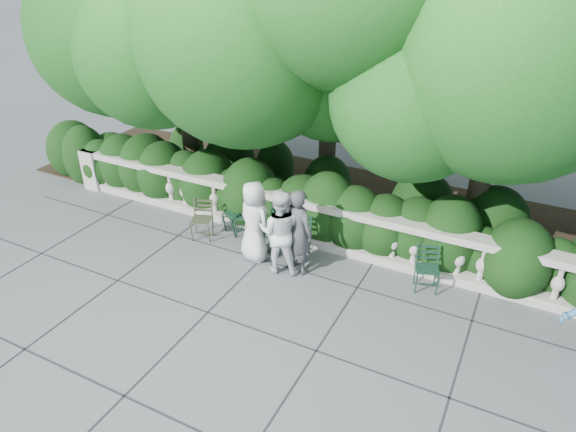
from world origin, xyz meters
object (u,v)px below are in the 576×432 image
at_px(chair_d, 281,251).
at_px(chair_a, 231,234).
at_px(person_businessman, 255,221).
at_px(chair_b, 258,244).
at_px(chair_e, 296,259).
at_px(chair_f, 425,294).
at_px(chair_c, 245,238).
at_px(person_casual_man, 280,232).
at_px(person_woman_grey, 299,232).
at_px(chair_weathered, 201,241).

bearing_deg(chair_d, chair_a, 149.01).
bearing_deg(person_businessman, chair_b, -42.97).
height_order(chair_d, chair_e, same).
bearing_deg(person_businessman, chair_e, -137.06).
height_order(chair_e, chair_f, same).
height_order(chair_c, person_casual_man, person_casual_man).
relative_size(chair_b, person_woman_grey, 0.50).
bearing_deg(person_casual_man, person_businessman, -26.71).
xyz_separation_m(chair_a, chair_f, (4.18, -0.19, 0.00)).
height_order(chair_a, chair_b, same).
bearing_deg(chair_d, chair_weathered, 167.86).
distance_m(chair_a, chair_c, 0.36).
distance_m(chair_a, person_woman_grey, 2.10).
height_order(chair_b, chair_f, same).
xyz_separation_m(chair_weathered, person_businessman, (1.30, -0.00, 0.81)).
distance_m(chair_b, chair_e, 0.96).
bearing_deg(chair_weathered, chair_f, -16.47).
relative_size(chair_c, person_woman_grey, 0.50).
distance_m(chair_c, chair_weathered, 0.90).
height_order(chair_e, person_businessman, person_businessman).
bearing_deg(chair_weathered, person_businessman, -20.68).
bearing_deg(chair_a, chair_f, 21.64).
bearing_deg(chair_b, person_casual_man, -31.37).
relative_size(chair_e, chair_f, 1.00).
distance_m(chair_f, chair_weathered, 4.57).
height_order(chair_d, chair_weathered, same).
xyz_separation_m(chair_a, chair_b, (0.72, -0.09, 0.00)).
bearing_deg(chair_c, chair_d, -15.08).
distance_m(chair_a, chair_d, 1.26).
relative_size(chair_e, person_woman_grey, 0.50).
distance_m(person_businessman, person_woman_grey, 0.93).
distance_m(chair_f, person_casual_man, 2.80).
distance_m(chair_e, person_woman_grey, 0.91).
height_order(chair_b, chair_c, same).
bearing_deg(chair_e, person_woman_grey, -64.16).
distance_m(chair_c, person_woman_grey, 1.79).
height_order(chair_c, chair_f, same).
bearing_deg(chair_weathered, chair_b, 0.81).
relative_size(chair_a, person_woman_grey, 0.50).
relative_size(chair_c, chair_f, 1.00).
xyz_separation_m(chair_b, chair_weathered, (-1.10, -0.43, 0.00)).
bearing_deg(person_woman_grey, chair_c, 0.72).
distance_m(chair_e, person_businessman, 1.14).
bearing_deg(chair_b, chair_f, 1.47).
bearing_deg(chair_d, person_businessman, -154.53).
height_order(chair_d, person_businessman, person_businessman).
height_order(chair_a, chair_d, same).
bearing_deg(person_businessman, chair_weathered, 21.35).
relative_size(chair_b, chair_weathered, 1.00).
height_order(chair_c, chair_e, same).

